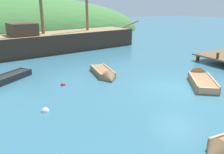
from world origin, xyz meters
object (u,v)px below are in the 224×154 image
at_px(sailing_ship, 64,43).
at_px(rowboat_far, 4,81).
at_px(buoy_white, 45,111).
at_px(buoy_red, 63,85).
at_px(rowboat_center, 105,74).
at_px(rowboat_outer_right, 200,80).

xyz_separation_m(sailing_ship, rowboat_far, (-6.55, -8.38, -0.55)).
bearing_deg(buoy_white, buoy_red, 59.38).
bearing_deg(buoy_white, sailing_ship, 68.72).
distance_m(rowboat_center, rowboat_outer_right, 6.06).
height_order(sailing_ship, rowboat_outer_right, sailing_ship).
distance_m(sailing_ship, rowboat_far, 10.65).
relative_size(sailing_ship, buoy_white, 49.78).
height_order(rowboat_far, buoy_white, rowboat_far).
bearing_deg(rowboat_far, sailing_ship, -166.65).
distance_m(rowboat_center, buoy_white, 5.92).
height_order(rowboat_center, buoy_white, rowboat_center).
xyz_separation_m(rowboat_center, buoy_white, (-4.79, -3.47, -0.11)).
relative_size(buoy_red, buoy_white, 0.84).
bearing_deg(buoy_white, rowboat_far, 103.45).
bearing_deg(rowboat_outer_right, rowboat_center, 85.00).
bearing_deg(rowboat_far, rowboat_outer_right, 112.60).
distance_m(sailing_ship, rowboat_center, 10.16).
relative_size(sailing_ship, rowboat_far, 5.09).
height_order(rowboat_outer_right, buoy_red, rowboat_outer_right).
xyz_separation_m(buoy_red, buoy_white, (-1.80, -3.04, 0.00)).
bearing_deg(sailing_ship, rowboat_far, -136.17).
bearing_deg(rowboat_outer_right, buoy_white, 123.33).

